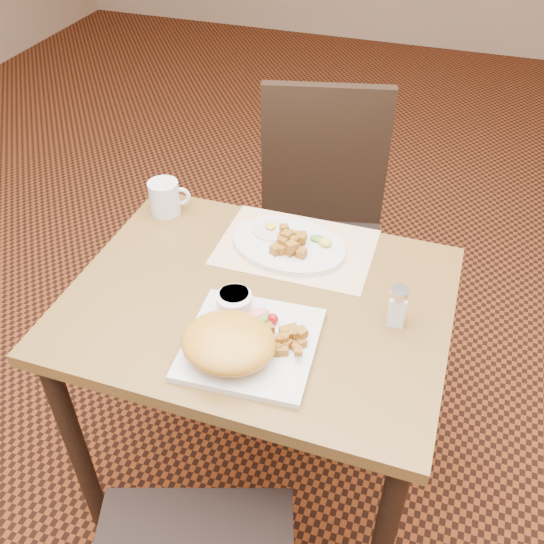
{
  "coord_description": "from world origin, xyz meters",
  "views": [
    {
      "loc": [
        0.37,
        -1.0,
        1.72
      ],
      "look_at": [
        0.03,
        0.02,
        0.82
      ],
      "focal_mm": 40.0,
      "sensor_mm": 36.0,
      "label": 1
    }
  ],
  "objects_px": {
    "table": "(259,329)",
    "coffee_mug": "(165,197)",
    "plate_square": "(251,344)",
    "salt_shaker": "(397,306)",
    "chair_far": "(321,221)",
    "plate_oval": "(289,245)"
  },
  "relations": [
    {
      "from": "table",
      "to": "plate_oval",
      "type": "xyz_separation_m",
      "value": [
        0.01,
        0.2,
        0.12
      ]
    },
    {
      "from": "salt_shaker",
      "to": "plate_oval",
      "type": "bearing_deg",
      "value": 149.17
    },
    {
      "from": "plate_square",
      "to": "salt_shaker",
      "type": "relative_size",
      "value": 2.8
    },
    {
      "from": "salt_shaker",
      "to": "coffee_mug",
      "type": "bearing_deg",
      "value": 160.96
    },
    {
      "from": "table",
      "to": "salt_shaker",
      "type": "distance_m",
      "value": 0.36
    },
    {
      "from": "plate_square",
      "to": "plate_oval",
      "type": "height_order",
      "value": "plate_oval"
    },
    {
      "from": "chair_far",
      "to": "coffee_mug",
      "type": "height_order",
      "value": "chair_far"
    },
    {
      "from": "chair_far",
      "to": "plate_square",
      "type": "relative_size",
      "value": 3.46
    },
    {
      "from": "table",
      "to": "plate_square",
      "type": "height_order",
      "value": "plate_square"
    },
    {
      "from": "chair_far",
      "to": "salt_shaker",
      "type": "distance_m",
      "value": 0.76
    },
    {
      "from": "chair_far",
      "to": "plate_square",
      "type": "xyz_separation_m",
      "value": [
        0.05,
        -0.8,
        0.22
      ]
    },
    {
      "from": "table",
      "to": "chair_far",
      "type": "height_order",
      "value": "chair_far"
    },
    {
      "from": "table",
      "to": "salt_shaker",
      "type": "relative_size",
      "value": 9.0
    },
    {
      "from": "plate_square",
      "to": "table",
      "type": "bearing_deg",
      "value": 103.97
    },
    {
      "from": "table",
      "to": "plate_square",
      "type": "relative_size",
      "value": 3.21
    },
    {
      "from": "table",
      "to": "coffee_mug",
      "type": "xyz_separation_m",
      "value": [
        -0.37,
        0.26,
        0.16
      ]
    },
    {
      "from": "table",
      "to": "plate_oval",
      "type": "relative_size",
      "value": 2.96
    },
    {
      "from": "coffee_mug",
      "to": "plate_square",
      "type": "bearing_deg",
      "value": -45.5
    },
    {
      "from": "salt_shaker",
      "to": "chair_far",
      "type": "bearing_deg",
      "value": 117.9
    },
    {
      "from": "plate_oval",
      "to": "coffee_mug",
      "type": "relative_size",
      "value": 2.7
    },
    {
      "from": "chair_far",
      "to": "salt_shaker",
      "type": "bearing_deg",
      "value": 104.62
    },
    {
      "from": "table",
      "to": "salt_shaker",
      "type": "xyz_separation_m",
      "value": [
        0.32,
        0.02,
        0.16
      ]
    }
  ]
}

